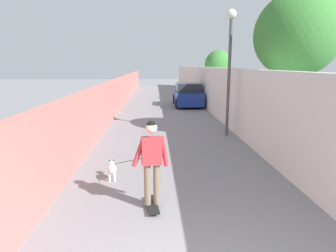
{
  "coord_description": "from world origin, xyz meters",
  "views": [
    {
      "loc": [
        -2.66,
        0.58,
        2.76
      ],
      "look_at": [
        5.59,
        0.19,
        1.0
      ],
      "focal_mm": 30.97,
      "sensor_mm": 36.0,
      "label": 1
    }
  ],
  "objects_px": {
    "person_skateboarder": "(152,156)",
    "car_near": "(187,95)",
    "skateboard": "(152,204)",
    "dog": "(112,169)",
    "lamp_post": "(230,52)",
    "tree_right_mid": "(297,35)",
    "tree_right_near": "(218,65)"
  },
  "relations": [
    {
      "from": "person_skateboarder",
      "to": "car_near",
      "type": "height_order",
      "value": "person_skateboarder"
    },
    {
      "from": "skateboard",
      "to": "dog",
      "type": "bearing_deg",
      "value": 33.72
    },
    {
      "from": "lamp_post",
      "to": "skateboard",
      "type": "distance_m",
      "value": 7.21
    },
    {
      "from": "lamp_post",
      "to": "car_near",
      "type": "xyz_separation_m",
      "value": [
        8.5,
        0.6,
        -2.49
      ]
    },
    {
      "from": "skateboard",
      "to": "person_skateboarder",
      "type": "relative_size",
      "value": 0.49
    },
    {
      "from": "tree_right_mid",
      "to": "skateboard",
      "type": "height_order",
      "value": "tree_right_mid"
    },
    {
      "from": "tree_right_near",
      "to": "dog",
      "type": "xyz_separation_m",
      "value": [
        -14.94,
        5.79,
        -2.4
      ]
    },
    {
      "from": "dog",
      "to": "car_near",
      "type": "bearing_deg",
      "value": -14.39
    },
    {
      "from": "skateboard",
      "to": "car_near",
      "type": "distance_m",
      "value": 14.51
    },
    {
      "from": "lamp_post",
      "to": "dog",
      "type": "xyz_separation_m",
      "value": [
        -4.34,
        3.89,
        -2.93
      ]
    },
    {
      "from": "lamp_post",
      "to": "dog",
      "type": "relative_size",
      "value": 2.69
    },
    {
      "from": "skateboard",
      "to": "tree_right_mid",
      "type": "bearing_deg",
      "value": -45.33
    },
    {
      "from": "car_near",
      "to": "lamp_post",
      "type": "bearing_deg",
      "value": -175.96
    },
    {
      "from": "tree_right_mid",
      "to": "person_skateboarder",
      "type": "height_order",
      "value": "tree_right_mid"
    },
    {
      "from": "lamp_post",
      "to": "car_near",
      "type": "relative_size",
      "value": 1.2
    },
    {
      "from": "skateboard",
      "to": "car_near",
      "type": "bearing_deg",
      "value": -9.16
    },
    {
      "from": "dog",
      "to": "person_skateboarder",
      "type": "bearing_deg",
      "value": -146.28
    },
    {
      "from": "tree_right_near",
      "to": "lamp_post",
      "type": "xyz_separation_m",
      "value": [
        -10.6,
        1.89,
        0.52
      ]
    },
    {
      "from": "tree_right_mid",
      "to": "car_near",
      "type": "bearing_deg",
      "value": 15.83
    },
    {
      "from": "tree_right_near",
      "to": "dog",
      "type": "bearing_deg",
      "value": 158.82
    },
    {
      "from": "tree_right_mid",
      "to": "tree_right_near",
      "type": "bearing_deg",
      "value": 0.85
    },
    {
      "from": "tree_right_near",
      "to": "dog",
      "type": "distance_m",
      "value": 16.2
    },
    {
      "from": "skateboard",
      "to": "car_near",
      "type": "height_order",
      "value": "car_near"
    },
    {
      "from": "car_near",
      "to": "tree_right_mid",
      "type": "bearing_deg",
      "value": -164.17
    },
    {
      "from": "lamp_post",
      "to": "person_skateboarder",
      "type": "xyz_separation_m",
      "value": [
        -5.81,
        2.91,
        -2.15
      ]
    },
    {
      "from": "tree_right_mid",
      "to": "dog",
      "type": "xyz_separation_m",
      "value": [
        -3.44,
        5.96,
        -3.46
      ]
    },
    {
      "from": "person_skateboarder",
      "to": "dog",
      "type": "xyz_separation_m",
      "value": [
        1.48,
        0.99,
        -0.78
      ]
    },
    {
      "from": "lamp_post",
      "to": "skateboard",
      "type": "relative_size",
      "value": 5.79
    },
    {
      "from": "lamp_post",
      "to": "tree_right_near",
      "type": "bearing_deg",
      "value": -10.13
    },
    {
      "from": "person_skateboarder",
      "to": "skateboard",
      "type": "bearing_deg",
      "value": 7.13
    },
    {
      "from": "car_near",
      "to": "dog",
      "type": "bearing_deg",
      "value": 165.61
    },
    {
      "from": "tree_right_mid",
      "to": "car_near",
      "type": "relative_size",
      "value": 1.32
    }
  ]
}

